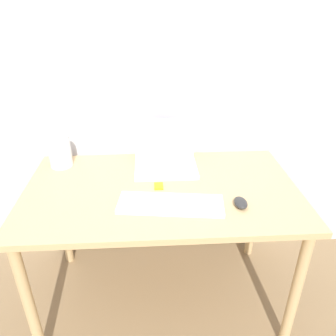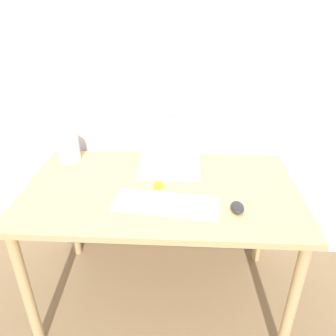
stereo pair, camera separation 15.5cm
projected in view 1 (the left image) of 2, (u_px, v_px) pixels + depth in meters
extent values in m
cube|color=silver|center=(157.00, 63.00, 1.75)|extent=(6.00, 0.05, 2.50)
cube|color=tan|center=(161.00, 190.00, 1.60)|extent=(1.32, 0.77, 0.03)
cylinder|color=tan|center=(29.00, 305.00, 1.45)|extent=(0.05, 0.05, 0.72)
cylinder|color=tan|center=(296.00, 292.00, 1.52)|extent=(0.05, 0.05, 0.72)
cylinder|color=tan|center=(62.00, 216.00, 2.03)|extent=(0.05, 0.05, 0.72)
cylinder|color=tan|center=(254.00, 209.00, 2.10)|extent=(0.05, 0.05, 0.72)
cube|color=white|center=(166.00, 168.00, 1.75)|extent=(0.33, 0.24, 0.02)
cube|color=silver|center=(166.00, 167.00, 1.73)|extent=(0.27, 0.13, 0.00)
cube|color=white|center=(165.00, 139.00, 1.77)|extent=(0.33, 0.06, 0.24)
cube|color=black|center=(165.00, 138.00, 1.78)|extent=(0.29, 0.04, 0.20)
cube|color=white|center=(171.00, 204.00, 1.45)|extent=(0.48, 0.22, 0.02)
cube|color=silver|center=(171.00, 202.00, 1.44)|extent=(0.44, 0.18, 0.00)
ellipsoid|color=#2D2D2D|center=(241.00, 203.00, 1.45)|extent=(0.06, 0.09, 0.03)
cylinder|color=white|center=(60.00, 151.00, 1.75)|extent=(0.12, 0.12, 0.17)
cone|color=white|center=(56.00, 129.00, 1.69)|extent=(0.11, 0.11, 0.07)
cube|color=orange|center=(159.00, 186.00, 1.59)|extent=(0.04, 0.06, 0.01)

